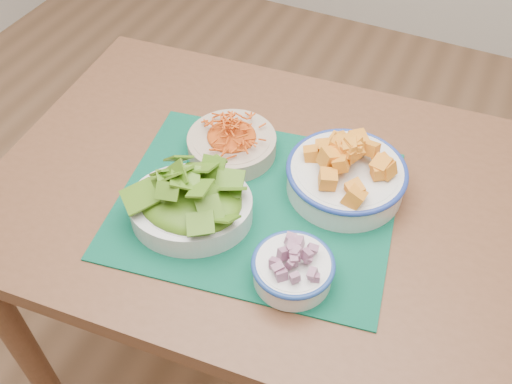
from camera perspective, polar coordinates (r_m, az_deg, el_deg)
ground at (r=1.75m, az=-6.48°, el=-16.40°), size 4.00×4.00×0.00m
table at (r=1.19m, az=2.26°, el=-3.33°), size 1.20×0.85×0.75m
placemat at (r=1.08m, az=0.00°, el=-1.15°), size 0.58×0.50×0.00m
carrot_bowl at (r=1.16m, az=-2.44°, el=5.14°), size 0.19×0.19×0.07m
squash_bowl at (r=1.09m, az=9.07°, el=2.12°), size 0.26×0.26×0.10m
lettuce_bowl at (r=1.03m, az=-6.62°, el=-0.70°), size 0.28×0.26×0.11m
onion_bowl at (r=0.95m, az=3.72°, el=-7.46°), size 0.15×0.15×0.07m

